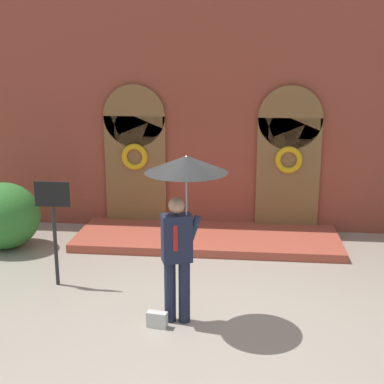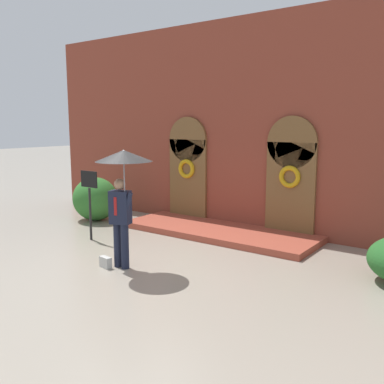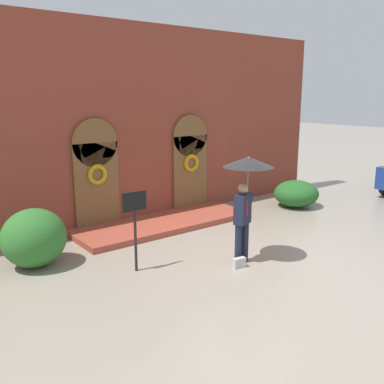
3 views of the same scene
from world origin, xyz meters
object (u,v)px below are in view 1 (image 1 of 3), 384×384
at_px(person_with_umbrella, 184,189).
at_px(shrub_left, 4,216).
at_px(sign_post, 54,216).
at_px(handbag, 157,320).

distance_m(person_with_umbrella, shrub_left, 4.76).
bearing_deg(person_with_umbrella, sign_post, 155.07).
bearing_deg(handbag, sign_post, 155.09).
relative_size(handbag, shrub_left, 0.20).
xyz_separation_m(person_with_umbrella, shrub_left, (-3.79, 2.59, -1.27)).
relative_size(person_with_umbrella, handbag, 8.44).
bearing_deg(sign_post, handbag, -33.51).
bearing_deg(sign_post, shrub_left, 135.57).
xyz_separation_m(sign_post, shrub_left, (-1.60, 1.57, -0.52)).
xyz_separation_m(person_with_umbrella, sign_post, (-2.20, 1.02, -0.75)).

